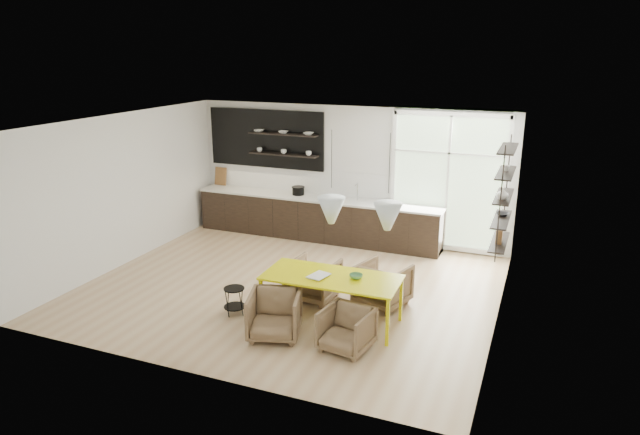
{
  "coord_description": "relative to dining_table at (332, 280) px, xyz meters",
  "views": [
    {
      "loc": [
        3.97,
        -8.43,
        4.08
      ],
      "look_at": [
        0.32,
        0.6,
        1.16
      ],
      "focal_mm": 32.0,
      "sensor_mm": 36.0,
      "label": 1
    }
  ],
  "objects": [
    {
      "name": "room",
      "position": [
        -0.56,
        2.06,
        0.76
      ],
      "size": [
        7.02,
        6.01,
        2.91
      ],
      "color": "tan",
      "rests_on": "ground"
    },
    {
      "name": "armchair_front_left",
      "position": [
        -0.6,
        -0.74,
        -0.36
      ],
      "size": [
        0.92,
        0.93,
        0.68
      ],
      "primitive_type": "imported",
      "rotation": [
        0.0,
        0.0,
        0.3
      ],
      "color": "brown",
      "rests_on": "ground"
    },
    {
      "name": "wire_stool",
      "position": [
        -1.52,
        -0.31,
        -0.42
      ],
      "size": [
        0.35,
        0.35,
        0.44
      ],
      "rotation": [
        0.0,
        0.0,
        -0.32
      ],
      "color": "black",
      "rests_on": "ground"
    },
    {
      "name": "table_bowl",
      "position": [
        0.37,
        0.07,
        0.08
      ],
      "size": [
        0.25,
        0.25,
        0.06
      ],
      "primitive_type": "imported",
      "rotation": [
        0.0,
        0.0,
        -0.3
      ],
      "color": "#4D8553",
      "rests_on": "dining_table"
    },
    {
      "name": "kitchen_run",
      "position": [
        -1.83,
        3.65,
        -0.11
      ],
      "size": [
        5.54,
        0.69,
        2.75
      ],
      "color": "black",
      "rests_on": "ground"
    },
    {
      "name": "armchair_front_right",
      "position": [
        0.49,
        -0.7,
        -0.4
      ],
      "size": [
        0.75,
        0.77,
        0.61
      ],
      "primitive_type": "imported",
      "rotation": [
        0.0,
        0.0,
        -0.16
      ],
      "color": "brown",
      "rests_on": "ground"
    },
    {
      "name": "armchair_back_left",
      "position": [
        -0.57,
        0.68,
        -0.36
      ],
      "size": [
        0.8,
        0.82,
        0.69
      ],
      "primitive_type": "imported",
      "rotation": [
        0.0,
        0.0,
        3.06
      ],
      "color": "brown",
      "rests_on": "ground"
    },
    {
      "name": "right_shelving",
      "position": [
        2.22,
        2.14,
        0.95
      ],
      "size": [
        0.26,
        1.22,
        1.9
      ],
      "color": "black",
      "rests_on": "ground"
    },
    {
      "name": "armchair_back_right",
      "position": [
        0.56,
        0.89,
        -0.35
      ],
      "size": [
        0.95,
        0.96,
        0.71
      ],
      "primitive_type": "imported",
      "rotation": [
        0.0,
        0.0,
        2.85
      ],
      "color": "brown",
      "rests_on": "ground"
    },
    {
      "name": "table_book",
      "position": [
        -0.29,
        -0.06,
        0.07
      ],
      "size": [
        0.32,
        0.38,
        0.03
      ],
      "primitive_type": "imported",
      "rotation": [
        0.0,
        0.0,
        -0.25
      ],
      "color": "white",
      "rests_on": "dining_table"
    },
    {
      "name": "dining_table",
      "position": [
        0.0,
        0.0,
        0.0
      ],
      "size": [
        2.09,
        0.98,
        0.75
      ],
      "rotation": [
        0.0,
        0.0,
        0.02
      ],
      "color": "#D2CD03",
      "rests_on": "ground"
    }
  ]
}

